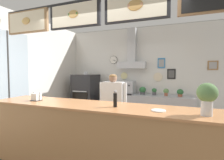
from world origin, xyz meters
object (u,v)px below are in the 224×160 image
Objects in this scene: pizza_oven at (86,98)px; shop_worker at (113,106)px; potted_rosemary at (180,93)px; basil_vase at (207,97)px; potted_thyme at (143,90)px; pepper_grinder at (115,99)px; potted_oregano at (166,92)px; espresso_machine at (126,87)px; napkin_holder at (36,97)px; potted_basil at (154,91)px; condiment_plate at (159,110)px.

shop_worker is at bearing -41.21° from pizza_oven.
potted_rosemary is 0.54× the size of basil_vase.
pepper_grinder reaches higher than potted_thyme.
shop_worker is 1.70m from potted_oregano.
espresso_machine reaches higher than potted_thyme.
pepper_grinder is 1.11m from basil_vase.
napkin_holder is (-2.51, 0.05, -0.16)m from basil_vase.
condiment_plate is at bearing -81.12° from potted_basil.
espresso_machine is 0.48m from potted_thyme.
potted_oregano is 0.53× the size of basil_vase.
shop_worker is 8.35× the size of condiment_plate.
pizza_oven reaches higher than potted_oregano.
potted_oregano is at bearing 92.17° from condiment_plate.
potted_thyme is 2.66m from pepper_grinder.
condiment_plate is (0.74, -2.66, 0.06)m from potted_thyme.
potted_oregano is at bearing -4.58° from potted_basil.
pizza_oven is 10.75× the size of napkin_holder.
potted_rosemary is at bearing -4.01° from potted_basil.
basil_vase reaches higher than espresso_machine.
espresso_machine is at bearing -179.13° from potted_oregano.
potted_oregano reaches higher than condiment_plate.
potted_rosemary is 2.72m from pepper_grinder.
pizza_oven is 7.86× the size of potted_rosemary.
potted_thyme reaches higher than condiment_plate.
basil_vase is at bearing -1.04° from napkin_holder.
condiment_plate is (1.22, -2.61, -0.01)m from espresso_machine.
potted_rosemary is (2.73, 0.13, 0.28)m from pizza_oven.
condiment_plate is at bearing -1.96° from pepper_grinder.
espresso_machine is 3.17m from basil_vase.
pizza_oven is at bearing -174.97° from potted_basil.
napkin_holder is (-1.99, 0.01, 0.05)m from condiment_plate.
shop_worker is at bearing 130.97° from condiment_plate.
basil_vase is (0.93, -2.68, 0.28)m from potted_basil.
potted_oregano is 3.23m from napkin_holder.
potted_oregano is 2.63m from condiment_plate.
basil_vase is (0.27, -2.64, 0.28)m from potted_rosemary.
pizza_oven reaches higher than pepper_grinder.
potted_oregano is (0.31, -0.03, 0.01)m from potted_basil.
potted_thyme is at bearing -108.90° from shop_worker.
shop_worker is 10.38× the size of napkin_holder.
pepper_grinder is at bearing -100.52° from potted_oregano.
pizza_oven is 6.68× the size of pepper_grinder.
potted_oregano is 1.35× the size of napkin_holder.
potted_thyme is at bearing 176.53° from potted_rosemary.
shop_worker is 1.38m from espresso_machine.
condiment_plate is (0.58, -0.02, -0.11)m from pepper_grinder.
shop_worker reaches higher than potted_thyme.
condiment_plate is at bearing 176.32° from basil_vase.
potted_oregano is at bearing 3.76° from pizza_oven.
shop_worker is 6.78× the size of potted_thyme.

